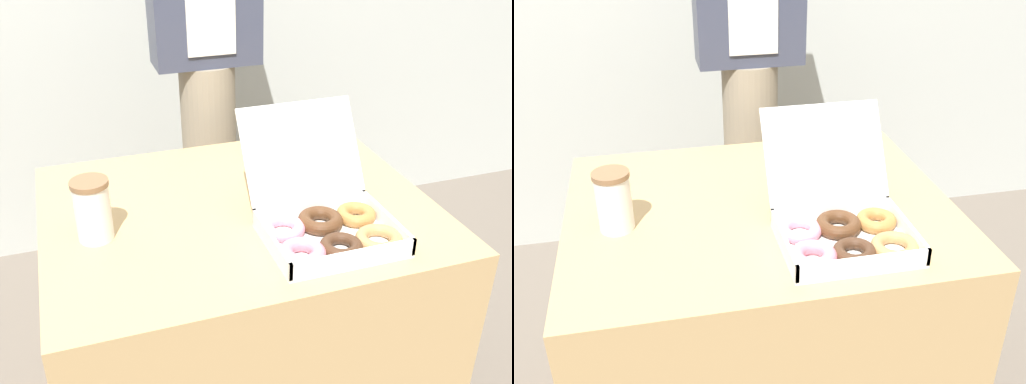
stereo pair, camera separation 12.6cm
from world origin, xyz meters
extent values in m
cube|color=tan|center=(0.00, 0.00, 0.38)|extent=(0.95, 0.77, 0.76)
cube|color=white|center=(0.15, -0.22, 0.76)|extent=(0.29, 0.24, 0.01)
cube|color=white|center=(0.01, -0.22, 0.79)|extent=(0.01, 0.24, 0.04)
cube|color=white|center=(0.29, -0.22, 0.79)|extent=(0.01, 0.24, 0.04)
cube|color=white|center=(0.15, -0.33, 0.79)|extent=(0.29, 0.01, 0.04)
cube|color=white|center=(0.15, -0.10, 0.79)|extent=(0.29, 0.01, 0.04)
cube|color=white|center=(0.15, -0.04, 0.91)|extent=(0.29, 0.13, 0.20)
torus|color=pink|center=(0.06, -0.27, 0.78)|extent=(0.11, 0.11, 0.03)
torus|color=pink|center=(0.06, -0.16, 0.78)|extent=(0.12, 0.12, 0.03)
torus|color=#422819|center=(0.15, -0.27, 0.78)|extent=(0.12, 0.12, 0.03)
torus|color=#4C2D19|center=(0.15, -0.16, 0.78)|extent=(0.12, 0.12, 0.03)
torus|color=#B27F4C|center=(0.24, -0.27, 0.78)|extent=(0.12, 0.12, 0.03)
torus|color=#A87038|center=(0.24, -0.16, 0.78)|extent=(0.13, 0.13, 0.03)
cylinder|color=silver|center=(-0.35, -0.03, 0.83)|extent=(0.08, 0.08, 0.13)
cylinder|color=brown|center=(-0.35, -0.03, 0.90)|extent=(0.08, 0.08, 0.01)
cylinder|color=gray|center=(0.10, 0.66, 0.47)|extent=(0.19, 0.19, 0.93)
camera|label=1|loc=(-0.37, -1.24, 1.50)|focal=42.00mm
camera|label=2|loc=(-0.25, -1.27, 1.50)|focal=42.00mm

